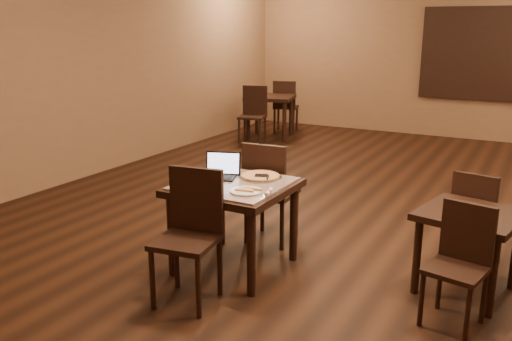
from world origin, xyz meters
The scene contains 20 objects.
ground centered at (0.00, 0.00, 0.00)m, with size 10.00×10.00×0.00m, color black.
wall_back centered at (0.00, 5.00, 1.50)m, with size 8.00×0.02×3.00m, color brown.
wall_left centered at (-4.00, 0.00, 1.50)m, with size 0.02×10.00×3.00m, color brown.
mural centered at (0.50, 4.96, 1.55)m, with size 2.34×0.05×1.64m.
tiled_table centered at (-0.68, -1.84, 0.66)m, with size 0.92×0.92×0.76m.
chair_main_near centered at (-0.69, -2.46, 0.57)m, with size 0.50×0.50×1.01m.
chair_main_far centered at (-0.67, -1.23, 0.56)m, with size 0.45×0.45×0.99m.
laptop centered at (-0.88, -1.74, 0.82)m, with size 0.36×0.33×0.21m.
plate centered at (-0.46, -2.02, 0.77)m, with size 0.26×0.26×0.01m, color white.
pizza_slice centered at (-0.46, -2.02, 0.79)m, with size 0.19×0.19×0.02m, color beige, non-canonical shape.
pizza_pan centered at (-0.56, -1.60, 0.77)m, with size 0.38×0.38×0.01m, color silver.
pizza_whole centered at (-0.56, -1.60, 0.78)m, with size 0.33×0.33×0.02m.
spatula centered at (-0.54, -1.62, 0.79)m, with size 0.11×0.26×0.01m, color silver.
napkin_roll centered at (-0.28, -1.98, 0.78)m, with size 0.07×0.16×0.04m.
other_table_b centered at (-3.00, 3.32, 0.65)m, with size 1.02×1.02×0.79m.
other_table_b_chair_near centered at (-3.02, 2.73, 0.57)m, with size 0.54×0.54×1.02m.
other_table_b_chair_far centered at (-2.98, 3.92, 0.57)m, with size 0.54×0.54×1.02m.
other_table_c centered at (1.14, -1.35, 0.55)m, with size 0.83×0.83×0.66m.
other_table_c_chair_near centered at (1.15, -1.85, 0.48)m, with size 0.44×0.44×0.86m.
other_table_c_chair_far centered at (1.12, -0.85, 0.48)m, with size 0.44×0.44×0.86m.
Camera 1 is at (1.57, -5.57, 2.03)m, focal length 38.00 mm.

